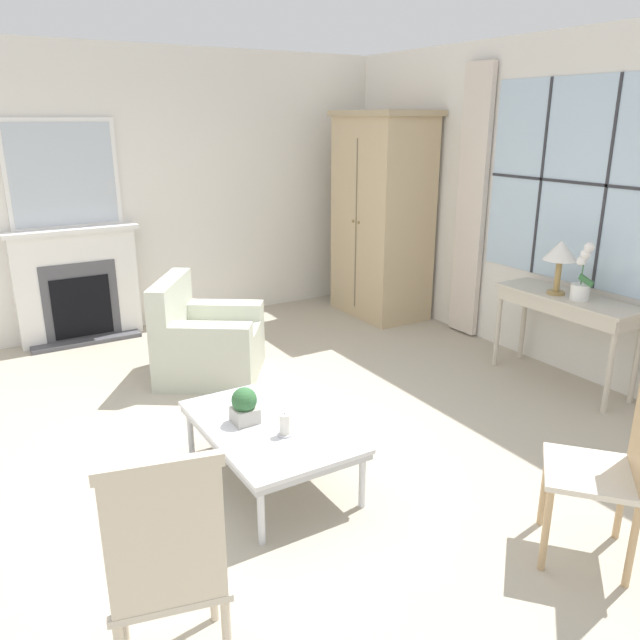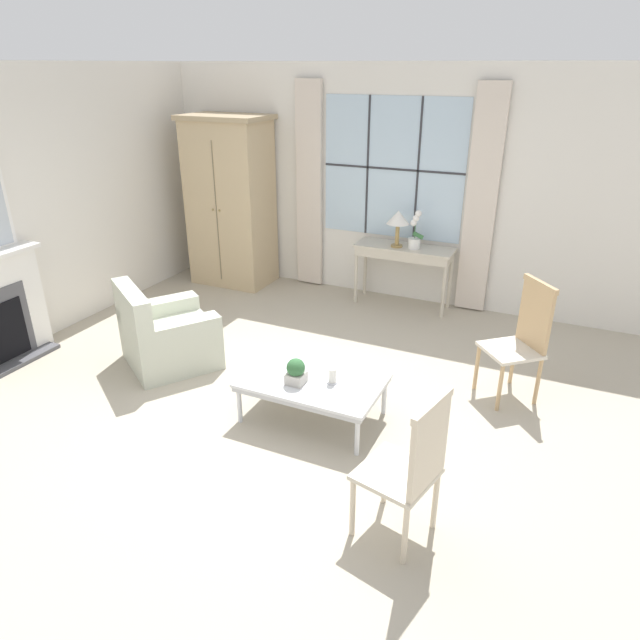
% 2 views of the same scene
% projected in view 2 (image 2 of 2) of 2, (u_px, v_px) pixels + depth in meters
% --- Properties ---
extents(ground_plane, '(14.00, 14.00, 0.00)m').
position_uv_depth(ground_plane, '(276.00, 408.00, 5.02)').
color(ground_plane, '#B2A893').
extents(wall_back_windowed, '(7.20, 0.14, 2.80)m').
position_uv_depth(wall_back_windowed, '(392.00, 187.00, 6.95)').
color(wall_back_windowed, silver).
rests_on(wall_back_windowed, ground_plane).
extents(wall_left, '(0.06, 7.20, 2.80)m').
position_uv_depth(wall_left, '(51.00, 204.00, 6.10)').
color(wall_left, silver).
rests_on(wall_left, ground_plane).
extents(armoire, '(1.10, 0.73, 2.19)m').
position_uv_depth(armoire, '(231.00, 202.00, 7.53)').
color(armoire, tan).
rests_on(armoire, ground_plane).
extents(console_table, '(1.19, 0.40, 0.76)m').
position_uv_depth(console_table, '(404.00, 254.00, 6.90)').
color(console_table, beige).
rests_on(console_table, ground_plane).
extents(table_lamp, '(0.27, 0.27, 0.44)m').
position_uv_depth(table_lamp, '(398.00, 219.00, 6.72)').
color(table_lamp, '#9E7F47').
rests_on(table_lamp, console_table).
extents(potted_orchid, '(0.18, 0.14, 0.46)m').
position_uv_depth(potted_orchid, '(415.00, 234.00, 6.72)').
color(potted_orchid, white).
rests_on(potted_orchid, console_table).
extents(armchair_upholstered, '(1.14, 1.13, 0.85)m').
position_uv_depth(armchair_upholstered, '(167.00, 338.00, 5.67)').
color(armchair_upholstered, beige).
rests_on(armchair_upholstered, ground_plane).
extents(side_chair_wooden, '(0.62, 0.62, 1.09)m').
position_uv_depth(side_chair_wooden, '(523.00, 335.00, 4.98)').
color(side_chair_wooden, beige).
rests_on(side_chair_wooden, ground_plane).
extents(accent_chair_wooden, '(0.53, 0.53, 1.05)m').
position_uv_depth(accent_chair_wooden, '(412.00, 463.00, 3.41)').
color(accent_chair_wooden, beige).
rests_on(accent_chair_wooden, ground_plane).
extents(coffee_table, '(1.16, 0.73, 0.38)m').
position_uv_depth(coffee_table, '(313.00, 383.00, 4.75)').
color(coffee_table, silver).
rests_on(coffee_table, ground_plane).
extents(potted_plant_small, '(0.15, 0.15, 0.22)m').
position_uv_depth(potted_plant_small, '(296.00, 371.00, 4.63)').
color(potted_plant_small, '#BCB7AD').
rests_on(potted_plant_small, coffee_table).
extents(pillar_candle, '(0.09, 0.09, 0.14)m').
position_uv_depth(pillar_candle, '(332.00, 376.00, 4.66)').
color(pillar_candle, silver).
rests_on(pillar_candle, coffee_table).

